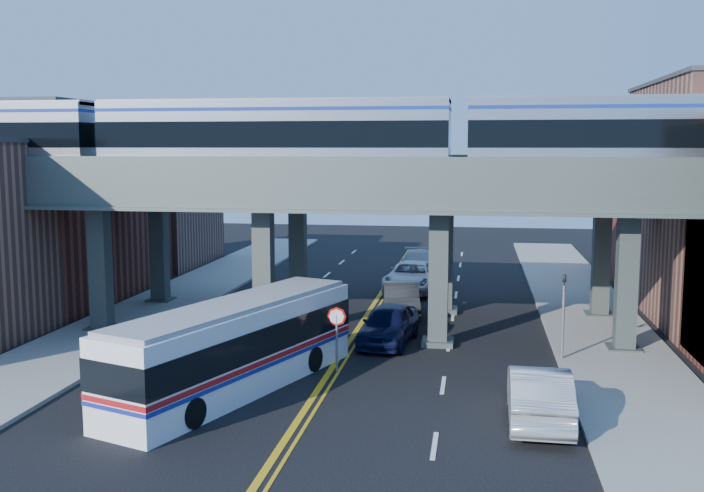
{
  "coord_description": "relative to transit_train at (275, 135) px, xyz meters",
  "views": [
    {
      "loc": [
        5.58,
        -26.43,
        8.86
      ],
      "look_at": [
        0.31,
        6.74,
        4.55
      ],
      "focal_mm": 40.0,
      "sensor_mm": 36.0,
      "label": 1
    }
  ],
  "objects": [
    {
      "name": "ground",
      "position": [
        3.4,
        -8.0,
        -9.31
      ],
      "size": [
        120.0,
        120.0,
        0.0
      ],
      "primitive_type": "plane",
      "color": "black",
      "rests_on": "ground"
    },
    {
      "name": "sidewalk_west",
      "position": [
        -8.1,
        2.0,
        -9.23
      ],
      "size": [
        5.0,
        70.0,
        0.16
      ],
      "primitive_type": "cube",
      "color": "gray",
      "rests_on": "ground"
    },
    {
      "name": "sidewalk_east",
      "position": [
        14.9,
        2.0,
        -9.23
      ],
      "size": [
        5.0,
        70.0,
        0.16
      ],
      "primitive_type": "cube",
      "color": "gray",
      "rests_on": "ground"
    },
    {
      "name": "building_west_b",
      "position": [
        -15.1,
        8.0,
        -3.81
      ],
      "size": [
        8.0,
        14.0,
        11.0
      ],
      "primitive_type": "cube",
      "color": "brown",
      "rests_on": "ground"
    },
    {
      "name": "building_west_c",
      "position": [
        -15.1,
        21.0,
        -5.31
      ],
      "size": [
        8.0,
        10.0,
        8.0
      ],
      "primitive_type": "cube",
      "color": "#8E5B49",
      "rests_on": "ground"
    },
    {
      "name": "building_east_c",
      "position": [
        21.9,
        21.0,
        -4.81
      ],
      "size": [
        8.0,
        10.0,
        9.0
      ],
      "primitive_type": "cube",
      "color": "brown",
      "rests_on": "ground"
    },
    {
      "name": "elevated_viaduct_near",
      "position": [
        3.4,
        0.0,
        -2.84
      ],
      "size": [
        52.0,
        3.6,
        7.4
      ],
      "color": "#3D4644",
      "rests_on": "ground"
    },
    {
      "name": "elevated_viaduct_far",
      "position": [
        3.4,
        7.0,
        -2.84
      ],
      "size": [
        52.0,
        3.6,
        7.4
      ],
      "color": "#3D4644",
      "rests_on": "ground"
    },
    {
      "name": "transit_train",
      "position": [
        0.0,
        0.0,
        0.0
      ],
      "size": [
        48.39,
        3.03,
        3.54
      ],
      "color": "black",
      "rests_on": "elevated_viaduct_near"
    },
    {
      "name": "stop_sign",
      "position": [
        3.7,
        -5.0,
        -7.55
      ],
      "size": [
        0.76,
        0.09,
        2.63
      ],
      "color": "slate",
      "rests_on": "ground"
    },
    {
      "name": "traffic_signal",
      "position": [
        12.6,
        -2.0,
        -7.01
      ],
      "size": [
        0.15,
        0.18,
        4.1
      ],
      "color": "slate",
      "rests_on": "ground"
    },
    {
      "name": "transit_bus",
      "position": [
        0.47,
        -7.72,
        -7.72
      ],
      "size": [
        6.6,
        12.19,
        3.09
      ],
      "rotation": [
        0.0,
        0.0,
        1.22
      ],
      "color": "white",
      "rests_on": "ground"
    },
    {
      "name": "car_lane_a",
      "position": [
        5.2,
        -0.12,
        -8.43
      ],
      "size": [
        2.68,
        5.37,
        1.76
      ],
      "primitive_type": "imported",
      "rotation": [
        0.0,
        0.0,
        -0.12
      ],
      "color": "#10143B",
      "rests_on": "ground"
    },
    {
      "name": "car_lane_b",
      "position": [
        5.2,
        5.79,
        -8.46
      ],
      "size": [
        2.48,
        5.37,
        1.71
      ],
      "primitive_type": "imported",
      "rotation": [
        0.0,
        0.0,
        0.13
      ],
      "color": "#2A2A2C",
      "rests_on": "ground"
    },
    {
      "name": "car_lane_c",
      "position": [
        5.2,
        12.88,
        -8.42
      ],
      "size": [
        3.43,
        6.63,
        1.78
      ],
      "primitive_type": "imported",
      "rotation": [
        0.0,
        0.0,
        -0.07
      ],
      "color": "white",
      "rests_on": "ground"
    },
    {
      "name": "car_lane_d",
      "position": [
        5.2,
        18.52,
        -8.45
      ],
      "size": [
        2.88,
        6.1,
        1.72
      ],
      "primitive_type": "imported",
      "rotation": [
        0.0,
        0.0,
        0.08
      ],
      "color": "#9A9B9F",
      "rests_on": "ground"
    },
    {
      "name": "car_parked_curb",
      "position": [
        11.11,
        -9.33,
        -8.41
      ],
      "size": [
        2.01,
        5.54,
        1.82
      ],
      "primitive_type": "imported",
      "rotation": [
        0.0,
        0.0,
        3.13
      ],
      "color": "#AAAAAF",
      "rests_on": "ground"
    }
  ]
}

